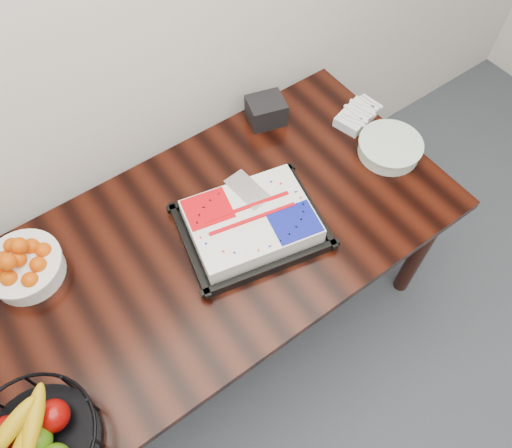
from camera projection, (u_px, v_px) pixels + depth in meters
table at (212, 251)px, 1.83m from camera, size 1.80×0.90×0.75m
cake_tray at (251, 223)px, 1.74m from camera, size 0.55×0.47×0.10m
tangerine_bowl at (22, 264)px, 1.63m from camera, size 0.26×0.26×0.16m
fruit_basket at (35, 441)px, 1.34m from camera, size 0.35×0.35×0.19m
plate_stack at (390, 148)px, 1.95m from camera, size 0.25×0.25×0.06m
fork_bag at (356, 116)px, 2.05m from camera, size 0.19×0.15×0.05m
napkin_box at (266, 111)px, 2.02m from camera, size 0.17×0.16×0.10m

